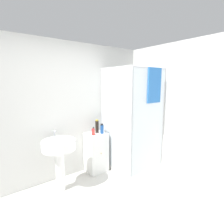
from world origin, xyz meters
TOP-DOWN VIEW (x-y plane):
  - wall_back at (0.00, 1.70)m, footprint 6.40×0.06m
  - wall_right at (1.70, 0.00)m, footprint 0.06×6.40m
  - shower_enclosure at (1.16, 1.13)m, footprint 0.91×0.94m
  - vanity_cabinet at (0.51, 1.49)m, footprint 0.39×0.38m
  - sink at (-0.31, 1.30)m, footprint 0.53×0.53m
  - soap_dispenser at (0.41, 1.42)m, footprint 0.06×0.06m
  - shampoo_bottle_tall_black at (0.55, 1.51)m, footprint 0.07×0.07m
  - shampoo_bottle_blue at (0.60, 1.40)m, footprint 0.06×0.06m

SIDE VIEW (x-z plane):
  - vanity_cabinet at x=0.51m, z-range 0.00..0.79m
  - shower_enclosure at x=1.16m, z-range -0.46..1.59m
  - sink at x=-0.31m, z-range 0.18..1.17m
  - soap_dispenser at x=0.41m, z-range 0.77..0.93m
  - shampoo_bottle_blue at x=0.60m, z-range 0.78..0.97m
  - shampoo_bottle_tall_black at x=0.55m, z-range 0.78..1.05m
  - wall_back at x=0.00m, z-range 0.00..2.50m
  - wall_right at x=1.70m, z-range 0.00..2.50m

